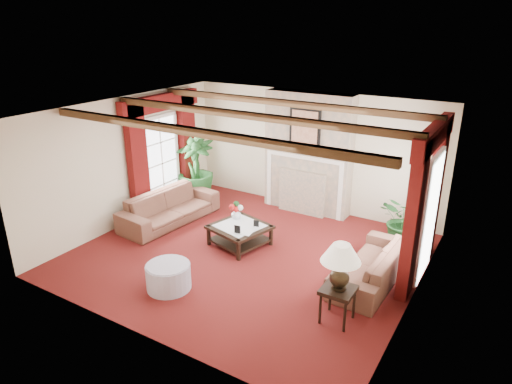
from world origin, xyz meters
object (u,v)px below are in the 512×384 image
Objects in this scene: sofa_left at (169,203)px; coffee_table at (240,235)px; sofa_right at (373,259)px; potted_palm at (196,182)px; ottoman at (169,277)px; side_table at (337,304)px.

sofa_left is 1.92m from coffee_table.
potted_palm is (-4.82, 1.39, 0.04)m from sofa_right.
potted_palm reaches higher than ottoman.
potted_palm reaches higher than sofa_right.
potted_palm is 3.95m from ottoman.
side_table is 0.75× the size of ottoman.
potted_palm reaches higher than side_table.
coffee_table is (-2.61, -0.08, -0.20)m from sofa_right.
ottoman is (1.74, -2.02, -0.23)m from sofa_left.
coffee_table is 2.84m from side_table.
ottoman is (2.06, -3.36, -0.23)m from potted_palm.
coffee_table is at bearing -86.30° from sofa_right.
potted_palm is at bearing -103.99° from sofa_right.
sofa_right is 5.02m from potted_palm.
potted_palm is 5.48m from side_table.
potted_palm is 2.67m from coffee_table.
coffee_table is (2.22, -1.46, -0.24)m from potted_palm.
sofa_left reaches higher than sofa_right.
side_table is at bearing -30.01° from potted_palm.
sofa_left is 4.51m from sofa_right.
ottoman is (-2.69, -0.62, -0.06)m from side_table.
ottoman is at bearing -167.09° from side_table.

